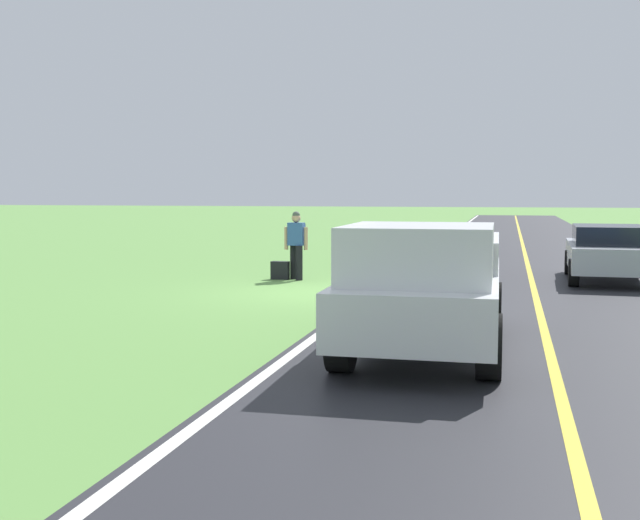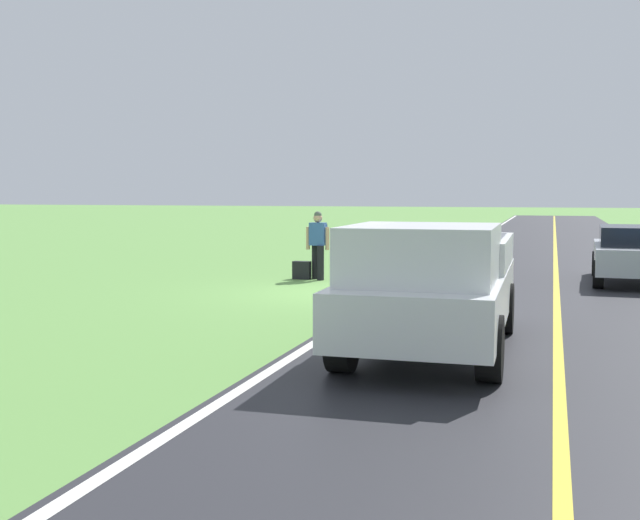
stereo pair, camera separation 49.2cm
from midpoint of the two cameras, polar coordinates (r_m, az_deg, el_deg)
name	(u,v)px [view 2 (the right image)]	position (r m, az deg, el deg)	size (l,w,h in m)	color
ground_plane	(336,293)	(17.21, 2.00, -2.45)	(200.00, 200.00, 0.00)	#609347
road_surface	(557,301)	(16.65, 17.86, -2.93)	(7.29, 120.00, 0.00)	#28282D
lane_edge_line	(390,295)	(16.94, 6.04, -2.57)	(0.16, 117.60, 0.00)	silver
lane_centre_line	(557,301)	(16.65, 17.86, -2.92)	(0.14, 117.60, 0.00)	gold
hitchhiker_walking	(318,241)	(19.77, 0.58, 1.38)	(0.62, 0.52, 1.75)	black
suitcase_carried	(302,270)	(19.89, -0.64, -0.76)	(0.20, 0.46, 0.46)	black
pickup_truck_passing	(431,284)	(10.83, 9.48, -1.79)	(2.15, 5.42, 1.82)	silver
sedan_near_oncoming	(635,253)	(20.59, 22.80, 0.51)	(2.06, 4.47, 1.41)	#B2B7C1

